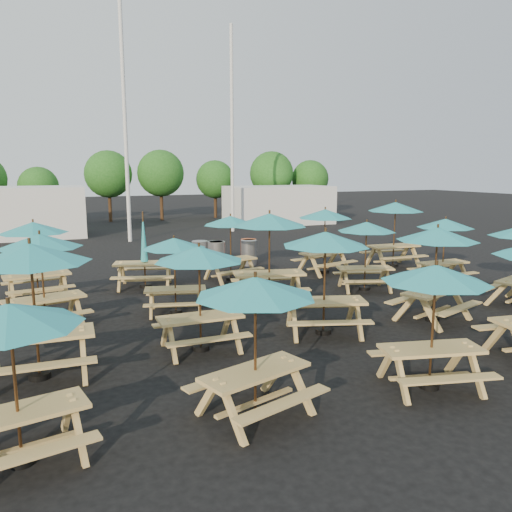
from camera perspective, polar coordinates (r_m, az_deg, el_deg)
name	(u,v)px	position (r m, az deg, el deg)	size (l,w,h in m)	color
ground	(276,302)	(14.45, 2.30, -5.25)	(120.00, 120.00, 0.00)	black
picnic_unit_0	(10,326)	(6.94, -26.29, -7.20)	(2.12, 2.12, 2.17)	tan
picnic_unit_1	(31,262)	(9.62, -24.34, -0.68)	(2.15, 2.15, 2.52)	tan
picnic_unit_2	(40,247)	(12.66, -23.43, 0.93)	(2.32, 2.32, 2.32)	tan
picnic_unit_3	(34,233)	(15.63, -24.07, 2.44)	(2.18, 2.18, 2.31)	tan
picnic_unit_4	(255,296)	(7.46, -0.08, -4.64)	(2.30, 2.30, 2.23)	tan
picnic_unit_5	(199,261)	(10.29, -6.51, -0.57)	(1.86, 1.86, 2.24)	tan
picnic_unit_6	(174,248)	(13.12, -9.34, 0.86)	(2.05, 2.05, 2.04)	tan
picnic_unit_7	(144,257)	(16.36, -12.65, -0.07)	(2.32, 2.15, 2.46)	tan
picnic_unit_8	(436,282)	(8.96, 19.84, -2.83)	(2.21, 2.21, 2.22)	tan
picnic_unit_9	(325,246)	(11.38, 7.93, 1.15)	(2.52, 2.52, 2.41)	tan
picnic_unit_10	(269,226)	(14.07, 1.55, 3.48)	(2.54, 2.54, 2.57)	tan
picnic_unit_11	(230,225)	(16.94, -2.94, 3.58)	(2.17, 2.17, 2.24)	tan
picnic_unit_13	(437,241)	(13.05, 20.00, 1.67)	(2.49, 2.49, 2.39)	tan
picnic_unit_14	(366,231)	(15.87, 12.51, 2.77)	(2.27, 2.27, 2.18)	tan
picnic_unit_15	(325,218)	(18.25, 7.90, 4.32)	(2.33, 2.33, 2.37)	tan
picnic_unit_18	(445,228)	(17.53, 20.81, 3.04)	(1.82, 1.82, 2.19)	tan
picnic_unit_19	(395,211)	(20.01, 15.63, 4.96)	(2.19, 2.19, 2.54)	tan
waste_bin_0	(200,254)	(19.70, -6.42, 0.28)	(0.62, 0.62, 1.00)	gray
waste_bin_1	(217,254)	(19.48, -4.46, 0.20)	(0.62, 0.62, 1.00)	gray
waste_bin_2	(216,254)	(19.52, -4.64, 0.22)	(0.62, 0.62, 1.00)	gray
waste_bin_3	(249,253)	(19.81, -0.83, 0.39)	(0.62, 0.62, 1.00)	gray
waste_bin_4	(249,251)	(20.11, -0.86, 0.54)	(0.62, 0.62, 1.00)	#E5470D
mast_0	(125,125)	(27.01, -14.74, 14.33)	(0.20, 0.20, 12.00)	silver
mast_1	(232,131)	(30.55, -2.76, 14.09)	(0.20, 0.20, 12.00)	silver
event_tent_0	(7,213)	(30.80, -26.57, 4.45)	(8.00, 4.00, 2.80)	silver
event_tent_1	(278,205)	(35.06, 2.58, 5.86)	(7.00, 4.00, 2.60)	silver
tree_2	(38,187)	(36.31, -23.61, 7.29)	(2.59, 2.59, 3.93)	#382314
tree_3	(108,174)	(37.59, -16.52, 8.96)	(3.36, 3.36, 5.09)	#382314
tree_4	(161,173)	(37.71, -10.85, 9.27)	(3.41, 3.41, 5.17)	#382314
tree_5	(215,179)	(39.24, -4.70, 8.72)	(2.94, 2.94, 4.45)	#382314
tree_6	(272,173)	(39.03, 1.80, 9.41)	(3.38, 3.38, 5.13)	#382314
tree_7	(310,179)	(40.57, 6.20, 8.76)	(2.95, 2.95, 4.48)	#382314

